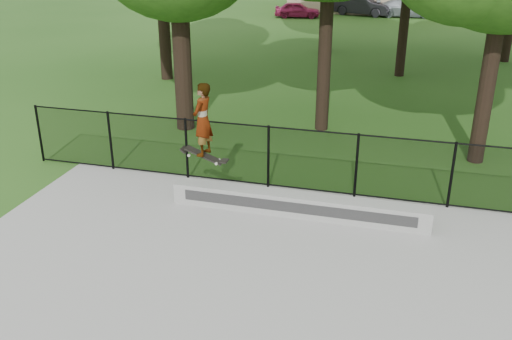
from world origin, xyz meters
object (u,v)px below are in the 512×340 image
Objects in this scene: car_a at (297,10)px; car_c at (406,8)px; grind_ledge at (298,205)px; car_b at (363,5)px; skater_airborne at (203,121)px.

car_c reaches higher than car_a.
car_b is at bearing 93.05° from grind_ledge.
car_a is 28.56m from skater_airborne.
grind_ledge is 30.38m from car_c.
car_b is 1.00× the size of car_c.
car_c is (1.26, 30.35, 0.29)m from grind_ledge.
grind_ledge is at bearing 172.74° from car_c.
skater_airborne is at bearing -175.36° from grind_ledge.
car_b reaches higher than car_a.
grind_ledge is at bearing -177.67° from car_a.
skater_airborne is at bearing -166.41° from car_b.
car_c is at bearing 83.92° from skater_airborne.
skater_airborne reaches higher than car_b.
car_c is at bearing 87.61° from grind_ledge.
grind_ledge is 1.48× the size of car_c.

